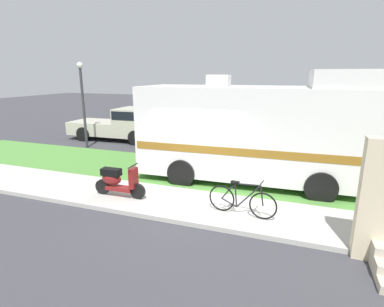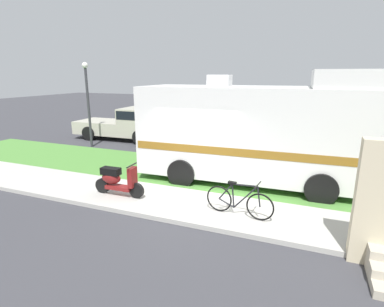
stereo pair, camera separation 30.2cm
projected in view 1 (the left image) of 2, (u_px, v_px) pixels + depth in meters
ground_plane at (193, 190)px, 9.35m from camera, size 80.00×80.00×0.00m
sidewalk at (179, 204)px, 8.24m from camera, size 24.00×2.00×0.12m
grass_strip at (207, 175)px, 10.70m from camera, size 24.00×3.40×0.08m
motorhome_rv at (253, 131)px, 9.73m from camera, size 7.12×2.78×3.62m
scooter at (118, 181)px, 8.51m from camera, size 1.57×0.50×0.97m
bicycle at (242, 200)px, 7.37m from camera, size 1.72×0.52×0.89m
pickup_truck_near at (127, 123)px, 16.25m from camera, size 5.26×2.19×1.76m
bottle_green at (360, 233)px, 6.34m from camera, size 0.07×0.07×0.30m
street_lamp_post at (83, 97)px, 14.23m from camera, size 0.28×0.28×4.04m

